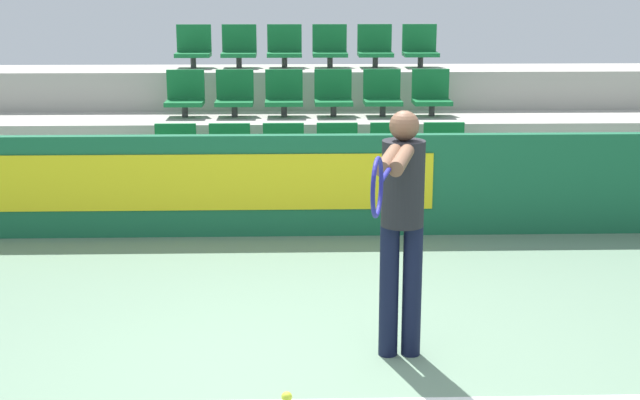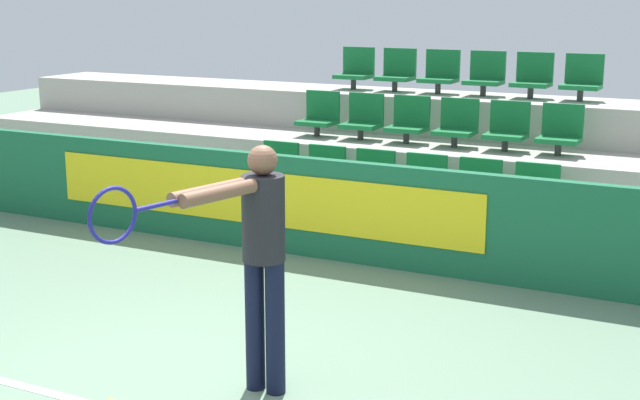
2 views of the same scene
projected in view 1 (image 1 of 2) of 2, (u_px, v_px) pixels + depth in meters
ground_plane at (323, 378)px, 5.71m from camera, size 30.00×30.00×0.00m
barrier_wall at (308, 185)px, 8.78m from camera, size 12.95×0.14×1.01m
bleacher_tier_front at (311, 198)px, 9.43m from camera, size 12.55×1.04×0.46m
bleacher_tier_middle at (309, 157)px, 10.38m from camera, size 12.55×1.04×0.93m
bleacher_tier_back at (308, 123)px, 11.34m from camera, size 12.55×1.04×1.39m
stadium_chair_0 at (175, 152)px, 9.39m from camera, size 0.44×0.36×0.53m
stadium_chair_1 at (229, 152)px, 9.41m from camera, size 0.44×0.36×0.53m
stadium_chair_2 at (283, 152)px, 9.42m from camera, size 0.44×0.36×0.53m
stadium_chair_3 at (337, 151)px, 9.44m from camera, size 0.44×0.36×0.53m
stadium_chair_4 at (391, 151)px, 9.46m from camera, size 0.44×0.36×0.53m
stadium_chair_5 at (445, 151)px, 9.47m from camera, size 0.44×0.36×0.53m
stadium_chair_6 at (185, 96)px, 10.29m from camera, size 0.44×0.36×0.53m
stadium_chair_7 at (235, 96)px, 10.30m from camera, size 0.44×0.36×0.53m
stadium_chair_8 at (284, 95)px, 10.32m from camera, size 0.44×0.36×0.53m
stadium_chair_9 at (333, 95)px, 10.33m from camera, size 0.44×0.36×0.53m
stadium_chair_10 at (382, 95)px, 10.35m from camera, size 0.44×0.36×0.53m
stadium_chair_11 at (431, 95)px, 10.37m from camera, size 0.44×0.36×0.53m
stadium_chair_12 at (193, 48)px, 11.18m from camera, size 0.44×0.36×0.53m
stadium_chair_13 at (239, 48)px, 11.20m from camera, size 0.44×0.36×0.53m
stadium_chair_14 at (284, 48)px, 11.21m from camera, size 0.44×0.36×0.53m
stadium_chair_15 at (330, 48)px, 11.23m from camera, size 0.44×0.36×0.53m
stadium_chair_16 at (375, 48)px, 11.25m from camera, size 0.44×0.36×0.53m
stadium_chair_17 at (420, 48)px, 11.26m from camera, size 0.44×0.36×0.53m
tennis_player at (401, 213)px, 5.75m from camera, size 0.47×1.43×1.67m
tennis_ball at (287, 397)px, 5.38m from camera, size 0.07×0.07×0.07m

